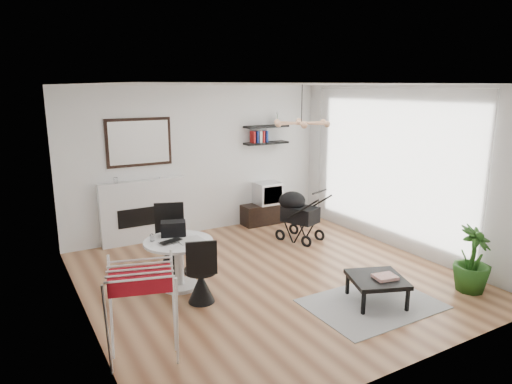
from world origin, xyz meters
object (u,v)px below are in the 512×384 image
stroller (298,217)px  coffee_table (377,280)px  tv_console (268,213)px  dining_table (179,257)px  drying_rack (143,313)px  crt_tv (268,193)px  potted_plant (473,259)px  fireplace (144,204)px

stroller → coffee_table: size_ratio=1.14×
tv_console → stroller: size_ratio=1.10×
dining_table → coffee_table: bearing=-40.0°
drying_rack → coffee_table: 2.92m
crt_tv → potted_plant: bearing=-79.7°
tv_console → drying_rack: (-3.53, -3.43, 0.33)m
potted_plant → tv_console: bearing=100.2°
tv_console → stroller: 1.16m
potted_plant → crt_tv: bearing=100.3°
drying_rack → coffee_table: drying_rack is taller
crt_tv → dining_table: (-2.61, -1.98, -0.17)m
dining_table → drying_rack: bearing=-122.3°
fireplace → tv_console: size_ratio=2.02×
crt_tv → drying_rack: size_ratio=0.49×
tv_console → coffee_table: 3.71m
stroller → coffee_table: (-0.56, -2.52, -0.11)m
fireplace → coffee_table: size_ratio=2.55×
tv_console → dining_table: (-2.61, -1.98, 0.24)m
drying_rack → dining_table: bearing=73.9°
crt_tv → drying_rack: (-3.52, -3.43, -0.09)m
dining_table → crt_tv: bearing=37.2°
fireplace → crt_tv: (2.45, -0.12, -0.07)m
tv_console → potted_plant: size_ratio=1.21×
tv_console → fireplace: bearing=177.2°
fireplace → stroller: fireplace is taller
crt_tv → tv_console: bearing=30.3°
fireplace → drying_rack: (-1.07, -3.55, -0.16)m
tv_console → potted_plant: (0.72, -4.02, 0.24)m
coffee_table → stroller: bearing=77.6°
crt_tv → coffee_table: (-0.62, -3.65, -0.31)m
dining_table → drying_rack: size_ratio=0.92×
fireplace → coffee_table: 4.21m
tv_console → dining_table: size_ratio=1.16×
fireplace → tv_console: (2.46, -0.12, -0.49)m
drying_rack → coffee_table: bearing=11.8°
crt_tv → drying_rack: drying_rack is taller
fireplace → drying_rack: bearing=-106.8°
crt_tv → dining_table: crt_tv is taller
fireplace → dining_table: 2.12m
drying_rack → potted_plant: size_ratio=1.14×
fireplace → coffee_table: bearing=-64.1°
crt_tv → stroller: 1.15m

